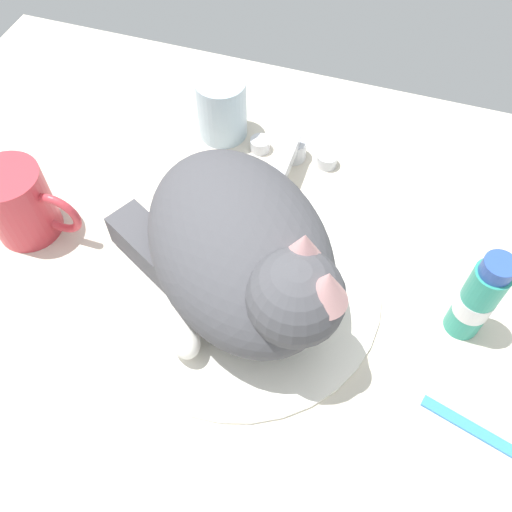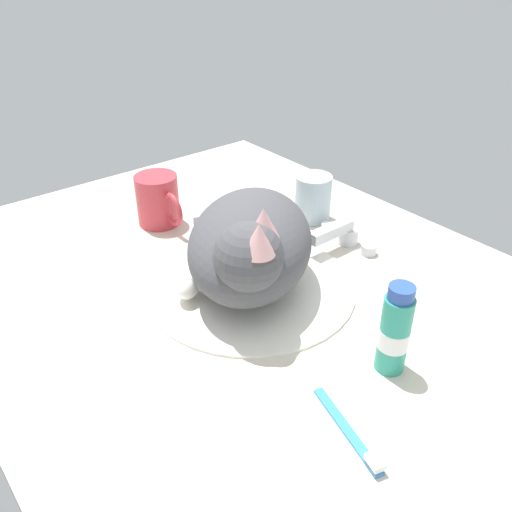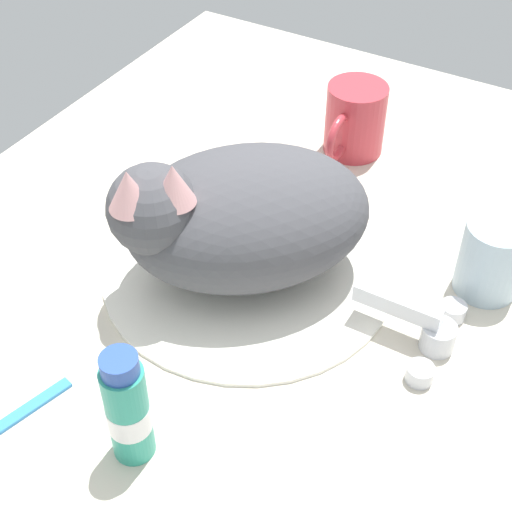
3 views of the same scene
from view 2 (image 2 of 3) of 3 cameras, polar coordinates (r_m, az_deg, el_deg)
ground_plane at (r=86.07cm, az=-0.56°, el=-4.21°), size 110.00×82.50×3.00cm
sink_basin at (r=84.93cm, az=-0.57°, el=-3.14°), size 33.06×33.06×0.93cm
faucet at (r=96.27cm, az=9.17°, el=2.22°), size 12.53×11.16×5.03cm
cat at (r=79.60cm, az=-0.79°, el=1.12°), size 32.93×32.11×17.28cm
coffee_mug at (r=103.14cm, az=-10.48°, el=5.81°), size 12.45×8.04×9.67cm
rinse_cup at (r=104.00cm, az=6.09°, el=6.18°), size 6.97×6.97×8.94cm
toothpaste_bottle at (r=69.52cm, az=14.56°, el=-7.80°), size 3.92×3.92×12.77cm
toothbrush at (r=64.12cm, az=10.08°, el=-18.08°), size 13.19×4.79×1.60cm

